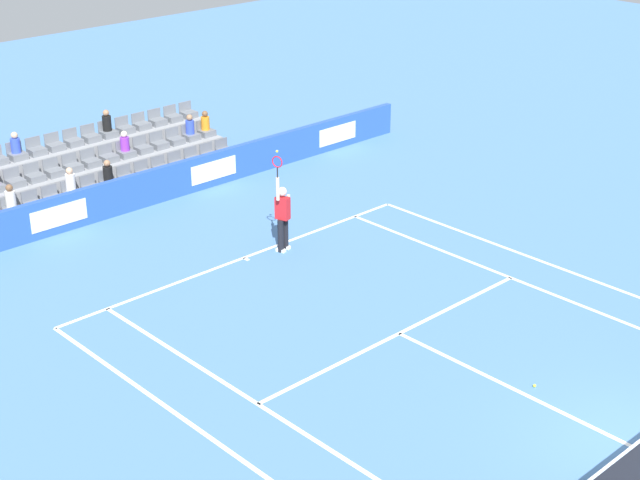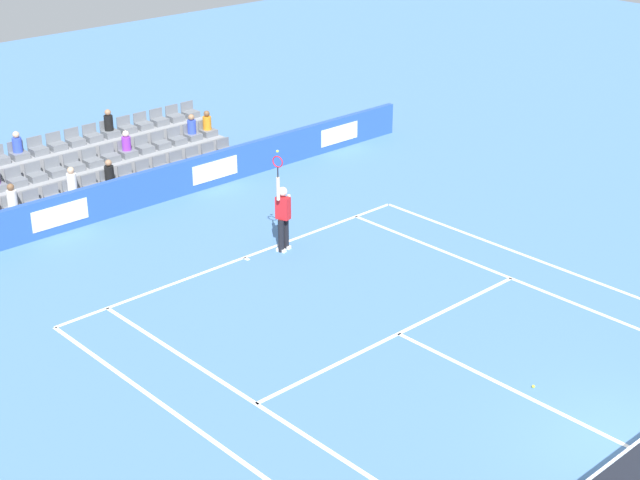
% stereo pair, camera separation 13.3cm
% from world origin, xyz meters
% --- Properties ---
extents(line_baseline, '(10.97, 0.10, 0.01)m').
position_xyz_m(line_baseline, '(0.00, -11.89, 0.00)').
color(line_baseline, white).
rests_on(line_baseline, ground).
extents(line_service, '(8.23, 0.10, 0.01)m').
position_xyz_m(line_service, '(0.00, -6.40, 0.00)').
color(line_service, white).
rests_on(line_service, ground).
extents(line_centre_service, '(0.10, 6.40, 0.01)m').
position_xyz_m(line_centre_service, '(0.00, -3.20, 0.00)').
color(line_centre_service, white).
rests_on(line_centre_service, ground).
extents(line_singles_sideline_left, '(0.10, 11.89, 0.01)m').
position_xyz_m(line_singles_sideline_left, '(4.12, -5.95, 0.00)').
color(line_singles_sideline_left, white).
rests_on(line_singles_sideline_left, ground).
extents(line_singles_sideline_right, '(0.10, 11.89, 0.01)m').
position_xyz_m(line_singles_sideline_right, '(-4.12, -5.95, 0.00)').
color(line_singles_sideline_right, white).
rests_on(line_singles_sideline_right, ground).
extents(line_doubles_sideline_left, '(0.10, 11.89, 0.01)m').
position_xyz_m(line_doubles_sideline_left, '(5.49, -5.95, 0.00)').
color(line_doubles_sideline_left, white).
rests_on(line_doubles_sideline_left, ground).
extents(line_doubles_sideline_right, '(0.10, 11.89, 0.01)m').
position_xyz_m(line_doubles_sideline_right, '(-5.49, -5.95, 0.00)').
color(line_doubles_sideline_right, white).
rests_on(line_doubles_sideline_right, ground).
extents(line_centre_mark, '(0.10, 0.20, 0.01)m').
position_xyz_m(line_centre_mark, '(0.00, -11.79, 0.00)').
color(line_centre_mark, white).
rests_on(line_centre_mark, ground).
extents(sponsor_barrier, '(21.28, 0.22, 1.06)m').
position_xyz_m(sponsor_barrier, '(0.00, -16.69, 0.53)').
color(sponsor_barrier, blue).
rests_on(sponsor_barrier, ground).
extents(tennis_player, '(0.54, 0.42, 2.85)m').
position_xyz_m(tennis_player, '(-1.08, -11.56, 0.99)').
color(tennis_player, black).
rests_on(tennis_player, ground).
extents(stadium_stand, '(8.68, 2.85, 2.18)m').
position_xyz_m(stadium_stand, '(0.03, -19.00, 0.55)').
color(stadium_stand, gray).
rests_on(stadium_stand, ground).
extents(loose_tennis_ball, '(0.07, 0.07, 0.07)m').
position_xyz_m(loose_tennis_ball, '(-0.37, -3.03, 0.03)').
color(loose_tennis_ball, '#D1E533').
rests_on(loose_tennis_ball, ground).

